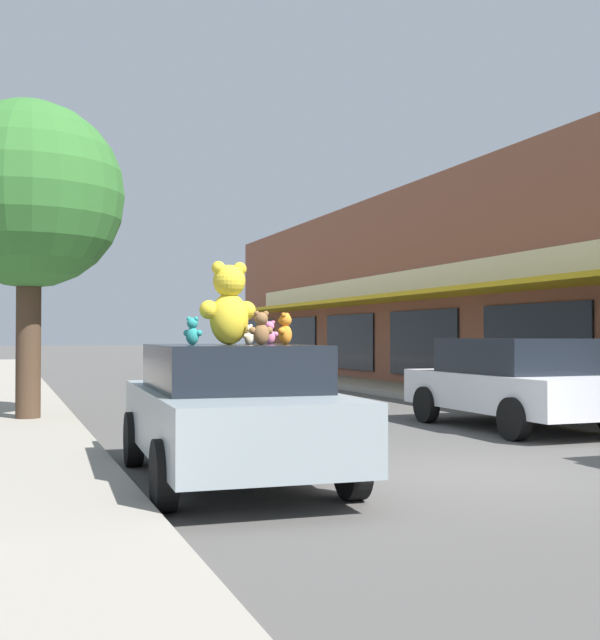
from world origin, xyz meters
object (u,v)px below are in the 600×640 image
Objects in this scene: teddy_bear_pink at (270,333)px; teddy_bear_brown at (261,328)px; teddy_bear_cream at (249,335)px; teddy_bear_giant at (229,305)px; teddy_bear_orange at (285,329)px; plush_art_car at (231,408)px; street_tree at (29,196)px; parked_car_far_center at (514,381)px; teddy_bear_teal at (192,331)px.

teddy_bear_brown is (-0.34, -0.75, 0.04)m from teddy_bear_pink.
teddy_bear_cream is 0.56m from teddy_bear_pink.
teddy_bear_giant is 0.72m from teddy_bear_orange.
plush_art_car is 0.97m from teddy_bear_brown.
street_tree reaches higher than teddy_bear_brown.
teddy_bear_cream is 0.62× the size of teddy_bear_brown.
parked_car_far_center is at bearing 30.60° from plush_art_car.
teddy_bear_cream is 0.04× the size of street_tree.
teddy_bear_brown is 0.07× the size of street_tree.
teddy_bear_cream is at bearing 65.45° from teddy_bear_pink.
teddy_bear_pink is at bearing -153.67° from parked_car_far_center.
teddy_bear_giant is (-0.02, -0.00, 1.16)m from plush_art_car.
teddy_bear_pink reaches higher than parked_car_far_center.
teddy_bear_giant is 2.99× the size of teddy_bear_teal.
teddy_bear_cream is 6.57m from parked_car_far_center.
plush_art_car is 0.97m from teddy_bear_teal.
teddy_bear_giant reaches higher than teddy_bear_teal.
street_tree reaches higher than plush_art_car.
teddy_bear_giant reaches higher than teddy_bear_pink.
street_tree reaches higher than teddy_bear_teal.
teddy_bear_cream is 7.30m from street_tree.
teddy_bear_brown is 7.59m from street_tree.
parked_car_far_center is 0.77× the size of street_tree.
teddy_bear_giant is 3.99× the size of teddy_bear_cream.
street_tree reaches higher than teddy_bear_giant.
street_tree is (-2.26, 6.82, 2.45)m from teddy_bear_brown.
parked_car_far_center is (5.99, 3.15, 0.02)m from plush_art_car.
teddy_bear_teal reaches higher than plush_art_car.
teddy_bear_pink is (1.07, 0.53, -0.01)m from teddy_bear_teal.
parked_car_far_center is at bearing 178.74° from teddy_bear_cream.
teddy_bear_pink is 7.06m from street_tree.
teddy_bear_giant reaches higher than teddy_bear_brown.
teddy_bear_giant is at bearing -135.44° from teddy_bear_teal.
teddy_bear_orange reaches higher than parked_car_far_center.
teddy_bear_giant reaches higher than teddy_bear_cream.
teddy_bear_pink is 0.05× the size of street_tree.
street_tree is at bearing -47.91° from teddy_bear_pink.
street_tree reaches higher than teddy_bear_orange.
street_tree is (-1.54, 6.60, 2.48)m from teddy_bear_teal.
teddy_bear_teal is 7.23m from parked_car_far_center.
teddy_bear_teal is (-0.42, -0.03, -0.30)m from teddy_bear_giant.
parked_car_far_center is (5.75, 3.06, -0.81)m from teddy_bear_cream.
street_tree is (-1.96, 6.57, 2.18)m from teddy_bear_giant.
plush_art_car is 15.78× the size of teddy_bear_pink.
teddy_bear_orange is at bearing 110.99° from teddy_bear_pink.
teddy_bear_giant is 7.19m from street_tree.
teddy_bear_giant is 0.87m from teddy_bear_pink.
parked_car_far_center is 9.29m from street_tree.
street_tree is (-2.62, 6.59, 2.45)m from teddy_bear_orange.
teddy_bear_brown is (0.04, -0.34, 0.07)m from teddy_bear_cream.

